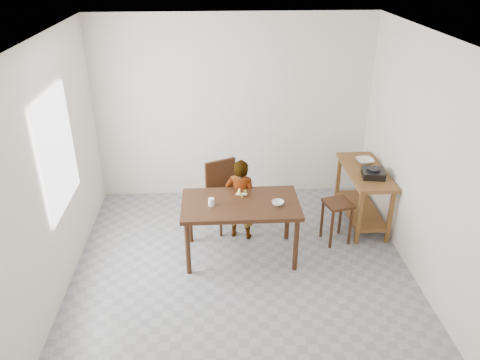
{
  "coord_description": "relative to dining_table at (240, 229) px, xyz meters",
  "views": [
    {
      "loc": [
        -0.3,
        -4.52,
        3.48
      ],
      "look_at": [
        0.0,
        0.4,
        1.0
      ],
      "focal_mm": 35.0,
      "sensor_mm": 36.0,
      "label": 1
    }
  ],
  "objects": [
    {
      "name": "floor",
      "position": [
        0.0,
        -0.3,
        -0.4
      ],
      "size": [
        4.0,
        4.0,
        0.04
      ],
      "primitive_type": "cube",
      "color": "gray",
      "rests_on": "ground"
    },
    {
      "name": "ceiling",
      "position": [
        0.0,
        -0.3,
        2.35
      ],
      "size": [
        4.0,
        4.0,
        0.04
      ],
      "primitive_type": "cube",
      "color": "white",
      "rests_on": "wall_back"
    },
    {
      "name": "wall_back",
      "position": [
        0.0,
        1.72,
        0.98
      ],
      "size": [
        4.0,
        0.04,
        2.7
      ],
      "primitive_type": "cube",
      "color": "silver",
      "rests_on": "ground"
    },
    {
      "name": "wall_front",
      "position": [
        0.0,
        -2.32,
        0.98
      ],
      "size": [
        4.0,
        0.04,
        2.7
      ],
      "primitive_type": "cube",
      "color": "silver",
      "rests_on": "ground"
    },
    {
      "name": "wall_left",
      "position": [
        -2.02,
        -0.3,
        0.98
      ],
      "size": [
        0.04,
        4.0,
        2.7
      ],
      "primitive_type": "cube",
      "color": "silver",
      "rests_on": "ground"
    },
    {
      "name": "wall_right",
      "position": [
        2.02,
        -0.3,
        0.98
      ],
      "size": [
        0.04,
        4.0,
        2.7
      ],
      "primitive_type": "cube",
      "color": "silver",
      "rests_on": "ground"
    },
    {
      "name": "window_pane",
      "position": [
        -1.97,
        -0.1,
        1.12
      ],
      "size": [
        0.02,
        1.1,
        1.3
      ],
      "primitive_type": "cube",
      "color": "white",
      "rests_on": "wall_left"
    },
    {
      "name": "dining_table",
      "position": [
        0.0,
        0.0,
        0.0
      ],
      "size": [
        1.4,
        0.8,
        0.75
      ],
      "primitive_type": null,
      "color": "#361D0E",
      "rests_on": "floor"
    },
    {
      "name": "prep_counter",
      "position": [
        1.72,
        0.7,
        0.03
      ],
      "size": [
        0.5,
        1.2,
        0.8
      ],
      "primitive_type": null,
      "color": "brown",
      "rests_on": "floor"
    },
    {
      "name": "child",
      "position": [
        0.03,
        0.42,
        0.18
      ],
      "size": [
        0.46,
        0.37,
        1.11
      ],
      "primitive_type": "imported",
      "rotation": [
        0.0,
        0.0,
        2.87
      ],
      "color": "white",
      "rests_on": "floor"
    },
    {
      "name": "dining_chair",
      "position": [
        -0.14,
        0.69,
        0.08
      ],
      "size": [
        0.58,
        0.58,
        0.91
      ],
      "primitive_type": null,
      "rotation": [
        0.0,
        0.0,
        0.43
      ],
      "color": "#361D0E",
      "rests_on": "floor"
    },
    {
      "name": "stool",
      "position": [
        1.26,
        0.25,
        -0.09
      ],
      "size": [
        0.4,
        0.4,
        0.58
      ],
      "primitive_type": null,
      "rotation": [
        0.0,
        0.0,
        0.25
      ],
      "color": "#361D0E",
      "rests_on": "floor"
    },
    {
      "name": "glass_tumbler",
      "position": [
        -0.35,
        -0.04,
        0.42
      ],
      "size": [
        0.08,
        0.08,
        0.09
      ],
      "primitive_type": "cylinder",
      "rotation": [
        0.0,
        0.0,
        0.12
      ],
      "color": "white",
      "rests_on": "dining_table"
    },
    {
      "name": "small_bowl",
      "position": [
        0.44,
        -0.08,
        0.4
      ],
      "size": [
        0.15,
        0.15,
        0.05
      ],
      "primitive_type": "imported",
      "rotation": [
        0.0,
        0.0,
        -0.08
      ],
      "color": "white",
      "rests_on": "dining_table"
    },
    {
      "name": "banana",
      "position": [
        0.02,
        0.17,
        0.4
      ],
      "size": [
        0.17,
        0.14,
        0.05
      ],
      "primitive_type": null,
      "rotation": [
        0.0,
        0.0,
        -0.22
      ],
      "color": "#FFDF5B",
      "rests_on": "dining_table"
    },
    {
      "name": "serving_bowl",
      "position": [
        1.77,
        0.92,
        0.45
      ],
      "size": [
        0.25,
        0.25,
        0.06
      ],
      "primitive_type": "imported",
      "rotation": [
        0.0,
        0.0,
        0.07
      ],
      "color": "white",
      "rests_on": "prep_counter"
    },
    {
      "name": "gas_burner",
      "position": [
        1.74,
        0.49,
        0.47
      ],
      "size": [
        0.32,
        0.32,
        0.09
      ],
      "primitive_type": "cube",
      "rotation": [
        0.0,
        0.0,
        -0.16
      ],
      "color": "black",
      "rests_on": "prep_counter"
    }
  ]
}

